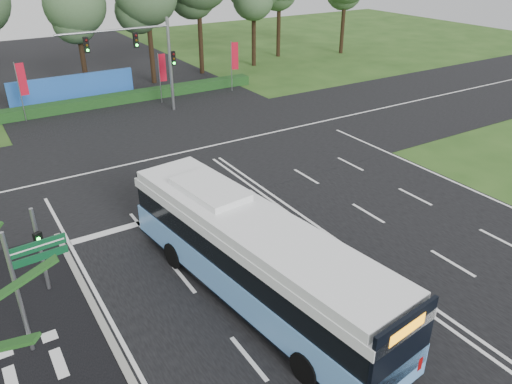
% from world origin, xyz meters
% --- Properties ---
extents(ground, '(120.00, 120.00, 0.00)m').
position_xyz_m(ground, '(0.00, 0.00, 0.00)').
color(ground, '#264818').
rests_on(ground, ground).
extents(road_main, '(20.00, 120.00, 0.04)m').
position_xyz_m(road_main, '(0.00, 0.00, 0.02)').
color(road_main, black).
rests_on(road_main, ground).
extents(road_cross, '(120.00, 14.00, 0.05)m').
position_xyz_m(road_cross, '(0.00, 12.00, 0.03)').
color(road_cross, black).
rests_on(road_cross, ground).
extents(kerb_strip, '(0.25, 18.00, 0.12)m').
position_xyz_m(kerb_strip, '(-10.10, -3.00, 0.06)').
color(kerb_strip, gray).
rests_on(kerb_strip, ground).
extents(city_bus, '(4.17, 13.04, 3.68)m').
position_xyz_m(city_bus, '(-4.85, -2.51, 1.85)').
color(city_bus, '#63A0E6').
rests_on(city_bus, ground).
extents(pedestrian_signal, '(0.33, 0.42, 3.56)m').
position_xyz_m(pedestrian_signal, '(-11.24, 2.07, 1.94)').
color(pedestrian_signal, gray).
rests_on(pedestrian_signal, ground).
extents(street_sign, '(1.76, 0.23, 4.53)m').
position_xyz_m(street_sign, '(-12.03, -0.89, 2.81)').
color(street_sign, gray).
rests_on(street_sign, ground).
extents(banner_flag_left, '(0.64, 0.12, 4.33)m').
position_xyz_m(banner_flag_left, '(-8.14, 23.79, 2.83)').
color(banner_flag_left, gray).
rests_on(banner_flag_left, ground).
extents(banner_flag_mid, '(0.60, 0.12, 4.05)m').
position_xyz_m(banner_flag_mid, '(2.12, 22.66, 2.66)').
color(banner_flag_mid, gray).
rests_on(banner_flag_mid, ground).
extents(banner_flag_right, '(0.60, 0.27, 4.31)m').
position_xyz_m(banner_flag_right, '(8.83, 22.76, 2.82)').
color(banner_flag_right, gray).
rests_on(banner_flag_right, ground).
extents(traffic_light_gantry, '(8.41, 0.28, 7.00)m').
position_xyz_m(traffic_light_gantry, '(0.21, 20.50, 4.66)').
color(traffic_light_gantry, gray).
rests_on(traffic_light_gantry, ground).
extents(hedge, '(22.00, 1.20, 0.80)m').
position_xyz_m(hedge, '(0.00, 24.50, 0.40)').
color(hedge, '#163915').
rests_on(hedge, ground).
extents(blue_hoarding, '(10.00, 0.30, 2.20)m').
position_xyz_m(blue_hoarding, '(-4.00, 27.00, 1.10)').
color(blue_hoarding, blue).
rests_on(blue_hoarding, ground).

